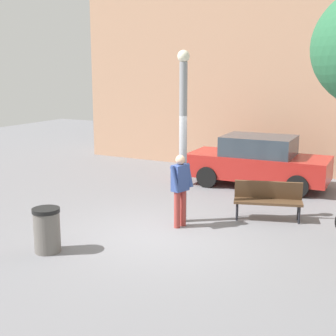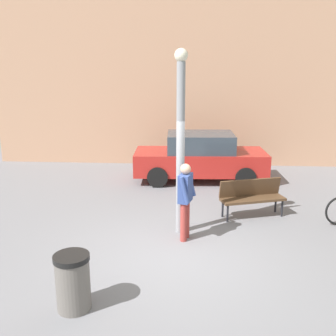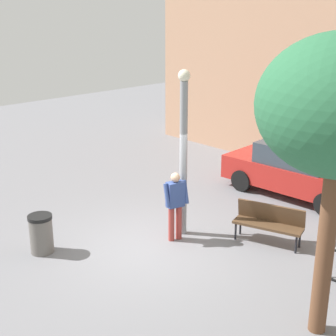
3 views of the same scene
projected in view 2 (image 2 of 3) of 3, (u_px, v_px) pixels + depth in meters
The scene contains 7 objects.
ground_plane at pixel (179, 254), 7.65m from camera, with size 36.00×36.00×0.00m, color slate.
building_facade at pixel (189, 37), 14.60m from camera, with size 14.58×2.00×9.38m, color tan.
lamppost at pixel (181, 137), 8.18m from camera, with size 0.28×0.28×3.96m.
person_by_lamppost at pixel (185, 196), 8.10m from camera, with size 0.40×0.63×1.67m.
park_bench at pixel (252, 195), 9.54m from camera, with size 1.67×0.94×0.92m.
parked_car_red at pixel (200, 157), 12.55m from camera, with size 4.27×1.97×1.55m.
trash_bin at pixel (73, 282), 5.83m from camera, with size 0.54×0.54×0.89m.
Camera 2 is at (0.25, -6.98, 3.57)m, focal length 41.39 mm.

